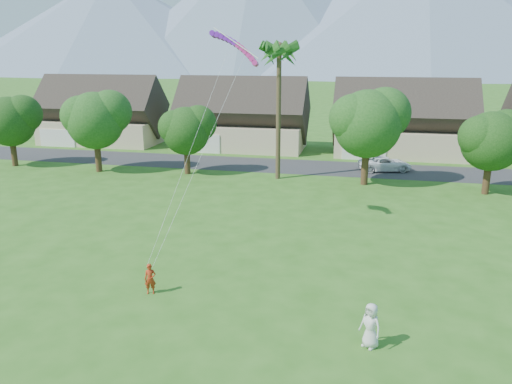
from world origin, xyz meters
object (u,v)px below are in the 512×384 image
(parked_car, at_px, (385,164))
(parafoil_kite, at_px, (237,45))
(kite_flyer, at_px, (150,279))
(watcher, at_px, (371,326))

(parked_car, bearing_deg, parafoil_kite, 137.42)
(kite_flyer, xyz_separation_m, parafoil_kite, (1.95, 9.74, 11.14))
(parked_car, bearing_deg, watcher, 161.15)
(watcher, distance_m, parafoil_kite, 18.47)
(kite_flyer, relative_size, watcher, 0.82)
(watcher, bearing_deg, kite_flyer, -157.74)
(parafoil_kite, bearing_deg, parked_car, 61.77)
(kite_flyer, bearing_deg, watcher, -31.37)
(kite_flyer, relative_size, parafoil_kite, 0.46)
(watcher, xyz_separation_m, parafoil_kite, (-8.56, 12.15, 10.96))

